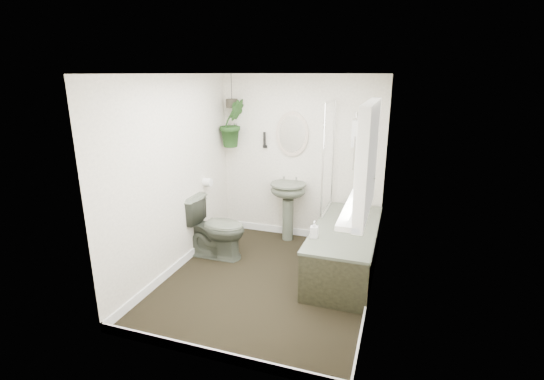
% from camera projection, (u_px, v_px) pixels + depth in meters
% --- Properties ---
extents(floor, '(2.30, 2.80, 0.02)m').
position_uv_depth(floor, '(268.00, 281.00, 4.57)').
color(floor, black).
rests_on(floor, ground).
extents(ceiling, '(2.30, 2.80, 0.02)m').
position_uv_depth(ceiling, '(267.00, 73.00, 3.91)').
color(ceiling, white).
rests_on(ceiling, ground).
extents(wall_back, '(2.30, 0.02, 2.30)m').
position_uv_depth(wall_back, '(301.00, 159.00, 5.52)').
color(wall_back, white).
rests_on(wall_back, ground).
extents(wall_front, '(2.30, 0.02, 2.30)m').
position_uv_depth(wall_front, '(206.00, 233.00, 2.96)').
color(wall_front, white).
rests_on(wall_front, ground).
extents(wall_left, '(0.02, 2.80, 2.30)m').
position_uv_depth(wall_left, '(174.00, 176.00, 4.59)').
color(wall_left, white).
rests_on(wall_left, ground).
extents(wall_right, '(0.02, 2.80, 2.30)m').
position_uv_depth(wall_right, '(378.00, 195.00, 3.89)').
color(wall_right, white).
rests_on(wall_right, ground).
extents(skirting, '(2.30, 2.80, 0.10)m').
position_uv_depth(skirting, '(268.00, 276.00, 4.55)').
color(skirting, white).
rests_on(skirting, floor).
extents(bathtub, '(0.72, 1.72, 0.58)m').
position_uv_depth(bathtub, '(345.00, 249.00, 4.70)').
color(bathtub, '#4C5344').
rests_on(bathtub, floor).
extents(bath_screen, '(0.04, 0.72, 1.40)m').
position_uv_depth(bath_screen, '(328.00, 158.00, 4.96)').
color(bath_screen, silver).
rests_on(bath_screen, bathtub).
extents(shower_box, '(0.20, 0.10, 0.35)m').
position_uv_depth(shower_box, '(360.00, 134.00, 5.10)').
color(shower_box, white).
rests_on(shower_box, wall_back).
extents(oval_mirror, '(0.46, 0.03, 0.62)m').
position_uv_depth(oval_mirror, '(292.00, 134.00, 5.42)').
color(oval_mirror, '#C0AC96').
rests_on(oval_mirror, wall_back).
extents(wall_sconce, '(0.04, 0.04, 0.22)m').
position_uv_depth(wall_sconce, '(265.00, 140.00, 5.56)').
color(wall_sconce, black).
rests_on(wall_sconce, wall_back).
extents(toilet_roll_holder, '(0.11, 0.11, 0.11)m').
position_uv_depth(toilet_roll_holder, '(207.00, 182.00, 5.28)').
color(toilet_roll_holder, white).
rests_on(toilet_roll_holder, wall_left).
extents(window_recess, '(0.08, 1.00, 0.90)m').
position_uv_depth(window_recess, '(368.00, 159.00, 3.13)').
color(window_recess, white).
rests_on(window_recess, wall_right).
extents(window_sill, '(0.18, 1.00, 0.04)m').
position_uv_depth(window_sill, '(356.00, 208.00, 3.27)').
color(window_sill, white).
rests_on(window_sill, wall_right).
extents(window_blinds, '(0.01, 0.86, 0.76)m').
position_uv_depth(window_blinds, '(362.00, 159.00, 3.14)').
color(window_blinds, white).
rests_on(window_blinds, wall_right).
extents(toilet, '(0.79, 0.45, 0.80)m').
position_uv_depth(toilet, '(216.00, 227.00, 5.07)').
color(toilet, '#4C5344').
rests_on(toilet, floor).
extents(pedestal_sink, '(0.50, 0.43, 0.84)m').
position_uv_depth(pedestal_sink, '(288.00, 211.00, 5.58)').
color(pedestal_sink, '#4C5344').
rests_on(pedestal_sink, floor).
extents(sill_plant, '(0.24, 0.22, 0.22)m').
position_uv_depth(sill_plant, '(364.00, 184.00, 3.50)').
color(sill_plant, black).
rests_on(sill_plant, window_sill).
extents(hanging_plant, '(0.47, 0.47, 0.67)m').
position_uv_depth(hanging_plant, '(232.00, 123.00, 5.53)').
color(hanging_plant, black).
rests_on(hanging_plant, ceiling).
extents(soap_bottle, '(0.09, 0.09, 0.19)m').
position_uv_depth(soap_bottle, '(314.00, 229.00, 4.28)').
color(soap_bottle, black).
rests_on(soap_bottle, bathtub).
extents(hanging_pot, '(0.16, 0.16, 0.12)m').
position_uv_depth(hanging_pot, '(232.00, 103.00, 5.45)').
color(hanging_pot, '#2A261D').
rests_on(hanging_pot, ceiling).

